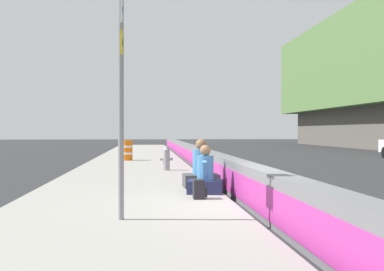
# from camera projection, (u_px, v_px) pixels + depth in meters

# --- Properties ---
(ground_plane) EXTENTS (160.00, 160.00, 0.00)m
(ground_plane) POSITION_uv_depth(u_px,v_px,m) (260.00, 211.00, 9.26)
(ground_plane) COLOR #2B2B2D
(ground_plane) RESTS_ON ground
(sidewalk_strip) EXTENTS (80.00, 4.40, 0.14)m
(sidewalk_strip) POSITION_uv_depth(u_px,v_px,m) (121.00, 210.00, 9.01)
(sidewalk_strip) COLOR gray
(sidewalk_strip) RESTS_ON ground_plane
(jersey_barrier) EXTENTS (76.00, 0.45, 0.85)m
(jersey_barrier) POSITION_uv_depth(u_px,v_px,m) (260.00, 189.00, 9.26)
(jersey_barrier) COLOR slate
(jersey_barrier) RESTS_ON ground_plane
(route_sign_post) EXTENTS (0.44, 0.09, 3.60)m
(route_sign_post) POSITION_uv_depth(u_px,v_px,m) (121.00, 89.00, 7.61)
(route_sign_post) COLOR gray
(route_sign_post) RESTS_ON sidewalk_strip
(fire_hydrant) EXTENTS (0.26, 0.46, 0.88)m
(fire_hydrant) POSITION_uv_depth(u_px,v_px,m) (166.00, 158.00, 17.22)
(fire_hydrant) COLOR gray
(fire_hydrant) RESTS_ON sidewalk_strip
(seated_person_foreground) EXTENTS (0.80, 0.89, 1.09)m
(seated_person_foreground) POSITION_uv_depth(u_px,v_px,m) (205.00, 178.00, 10.86)
(seated_person_foreground) COLOR #23284C
(seated_person_foreground) RESTS_ON sidewalk_strip
(seated_person_middle) EXTENTS (0.78, 0.89, 1.21)m
(seated_person_middle) POSITION_uv_depth(u_px,v_px,m) (201.00, 172.00, 12.02)
(seated_person_middle) COLOR #424247
(seated_person_middle) RESTS_ON sidewalk_strip
(backpack) EXTENTS (0.32, 0.28, 0.40)m
(backpack) POSITION_uv_depth(u_px,v_px,m) (199.00, 189.00, 9.97)
(backpack) COLOR #232328
(backpack) RESTS_ON sidewalk_strip
(construction_barrel) EXTENTS (0.54, 0.54, 0.95)m
(construction_barrel) POSITION_uv_depth(u_px,v_px,m) (127.00, 150.00, 23.06)
(construction_barrel) COLOR orange
(construction_barrel) RESTS_ON sidewalk_strip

